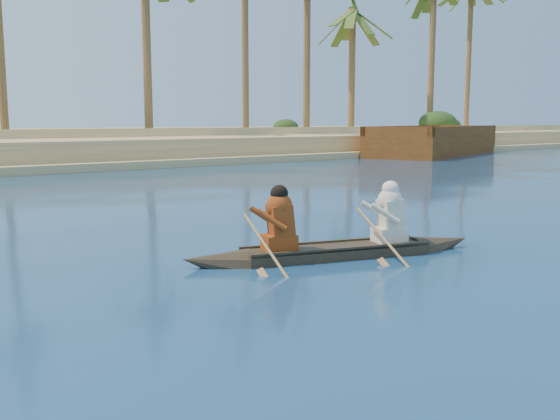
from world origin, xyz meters
TOP-DOWN VIEW (x-y plane):
  - canoe at (8.00, 3.35)m, footprint 4.98×2.17m
  - barge_right at (34.07, 22.00)m, footprint 13.79×8.40m

SIDE VIEW (x-z plane):
  - canoe at x=8.00m, z-range -0.42..0.96m
  - barge_right at x=34.07m, z-range -0.33..1.85m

